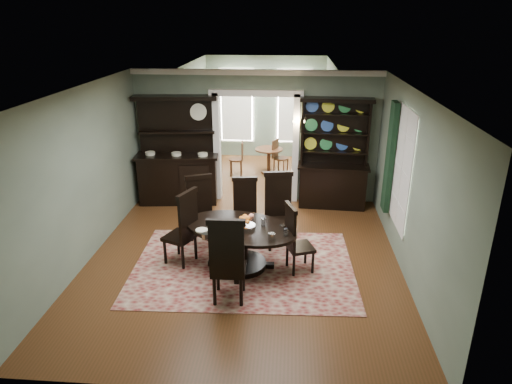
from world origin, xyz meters
TOP-DOWN VIEW (x-y plane):
  - room at (0.00, 0.04)m, footprint 5.51×6.01m
  - parlor at (0.00, 5.53)m, footprint 3.51×3.50m
  - doorway_trim at (0.00, 3.00)m, footprint 2.08×0.25m
  - right_window at (2.69, 0.93)m, footprint 0.15×1.47m
  - wall_sconce at (0.95, 2.85)m, footprint 0.27×0.21m
  - rug at (0.03, -0.17)m, footprint 3.88×2.83m
  - dining_table at (-0.01, -0.18)m, footprint 2.32×2.32m
  - centerpiece at (0.09, -0.23)m, footprint 1.55×1.00m
  - chair_far_left at (-0.87, 0.71)m, footprint 0.63×0.62m
  - chair_far_mid at (-0.04, 0.86)m, footprint 0.52×0.49m
  - chair_far_right at (0.60, 0.76)m, footprint 0.60×0.58m
  - chair_end_left at (-0.99, -0.13)m, footprint 0.64×0.66m
  - chair_end_right at (0.91, -0.23)m, footprint 0.56×0.57m
  - chair_near at (-0.08, -1.24)m, footprint 0.56×0.52m
  - sideboard at (-1.77, 2.71)m, footprint 1.92×0.84m
  - welsh_dresser at (1.75, 2.73)m, footprint 1.60×0.66m
  - parlor_table at (0.20, 4.88)m, footprint 0.75×0.75m
  - parlor_chair_left at (-0.61, 4.66)m, footprint 0.39×0.39m
  - parlor_chair_right at (0.47, 4.86)m, footprint 0.45×0.44m

SIDE VIEW (x-z plane):
  - rug at x=0.03m, z-range 0.00..0.01m
  - parlor_table at x=0.20m, z-range 0.11..0.80m
  - parlor_chair_left at x=-0.61m, z-range 0.03..0.96m
  - parlor_chair_right at x=0.47m, z-range 0.03..0.98m
  - dining_table at x=-0.01m, z-range 0.15..0.93m
  - chair_end_right at x=0.91m, z-range 0.03..1.25m
  - chair_far_mid at x=-0.04m, z-range 0.03..1.29m
  - chair_far_left at x=-0.87m, z-range 0.03..1.37m
  - chair_end_left at x=-0.99m, z-range 0.03..1.41m
  - chair_far_right at x=0.60m, z-range 0.04..1.45m
  - chair_near at x=-0.08m, z-range 0.04..1.48m
  - centerpiece at x=0.09m, z-range 0.72..0.98m
  - sideboard at x=-1.77m, z-range -0.37..2.08m
  - welsh_dresser at x=1.75m, z-range -0.34..2.11m
  - parlor at x=0.00m, z-range 0.01..3.02m
  - room at x=0.00m, z-range 0.07..3.08m
  - right_window at x=2.69m, z-range 0.54..2.66m
  - doorway_trim at x=0.00m, z-range 0.33..2.90m
  - wall_sconce at x=0.95m, z-range 1.79..1.99m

